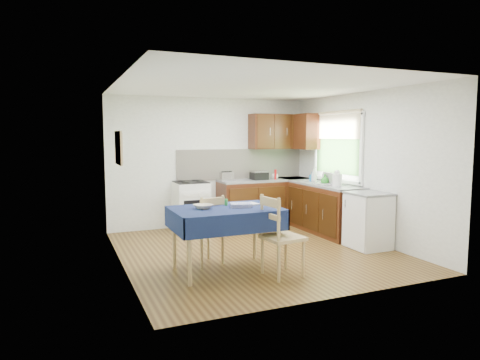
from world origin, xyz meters
name	(u,v)px	position (x,y,z in m)	size (l,w,h in m)	color
floor	(256,250)	(0.00, 0.00, 0.00)	(4.20, 4.20, 0.00)	#462B12
ceiling	(256,86)	(0.00, 0.00, 2.50)	(4.00, 4.20, 0.02)	white
wall_back	(211,162)	(0.00, 2.10, 1.25)	(4.00, 0.02, 2.50)	white
wall_front	(339,185)	(0.00, -2.10, 1.25)	(4.00, 0.02, 2.50)	white
wall_left	(120,175)	(-2.00, 0.00, 1.25)	(0.02, 4.20, 2.50)	silver
wall_right	(363,166)	(2.00, 0.00, 1.25)	(0.02, 4.20, 2.50)	white
base_cabinets	(292,205)	(1.36, 1.26, 0.43)	(1.90, 2.30, 0.86)	black
worktop_back	(265,180)	(1.05, 1.80, 0.88)	(1.90, 0.60, 0.04)	slate
worktop_right	(325,185)	(1.70, 0.65, 0.88)	(0.60, 1.70, 0.04)	slate
worktop_corner	(293,179)	(1.70, 1.80, 0.88)	(0.60, 0.60, 0.04)	slate
splashback	(241,164)	(0.65, 2.08, 1.20)	(2.70, 0.02, 0.60)	beige
upper_cabinets	(287,132)	(1.52, 1.80, 1.85)	(1.20, 0.85, 0.70)	black
stove	(191,206)	(-0.50, 1.80, 0.46)	(0.60, 0.61, 0.92)	white
window	(337,142)	(1.97, 0.70, 1.65)	(0.04, 1.48, 1.26)	#2B5021
fridge	(368,220)	(1.70, -0.55, 0.44)	(0.58, 0.60, 0.89)	white
corkboard	(119,148)	(-1.97, 0.30, 1.60)	(0.04, 0.62, 0.47)	tan
dining_table	(225,216)	(-0.78, -0.75, 0.73)	(1.38, 0.93, 0.84)	#0F153C
chair_far	(207,228)	(-0.92, -0.39, 0.51)	(0.53, 0.53, 0.96)	tan
chair_near	(279,234)	(-0.23, -1.21, 0.55)	(0.51, 0.51, 1.03)	tan
toaster	(227,176)	(0.22, 1.80, 0.99)	(0.25, 0.15, 0.19)	#AEAEB2
sandwich_press	(259,175)	(0.90, 1.77, 0.99)	(0.31, 0.27, 0.18)	black
sauce_bottle	(275,174)	(1.21, 1.66, 1.00)	(0.05, 0.05, 0.20)	red
yellow_packet	(260,175)	(0.99, 1.92, 0.97)	(0.11, 0.07, 0.14)	gold
dish_rack	(330,183)	(1.69, 0.49, 0.93)	(0.46, 0.35, 0.22)	gray
kettle	(337,179)	(1.67, 0.26, 1.03)	(0.17, 0.17, 0.28)	white
cup	(275,176)	(1.23, 1.73, 0.95)	(0.13, 0.13, 0.10)	white
soap_bottle_a	(314,175)	(1.65, 0.95, 1.04)	(0.11, 0.11, 0.28)	white
soap_bottle_b	(312,176)	(1.69, 1.08, 0.99)	(0.08, 0.09, 0.19)	#1E6BB1
soap_bottle_c	(325,179)	(1.63, 0.56, 0.99)	(0.14, 0.14, 0.18)	#268825
plate_bowl	(203,206)	(-1.07, -0.69, 0.87)	(0.23, 0.23, 0.06)	beige
book	(246,204)	(-0.44, -0.63, 0.85)	(0.16, 0.22, 0.02)	white
spice_jar	(226,202)	(-0.70, -0.57, 0.88)	(0.04, 0.04, 0.09)	green
tea_towel	(241,205)	(-0.57, -0.76, 0.86)	(0.28, 0.22, 0.05)	navy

